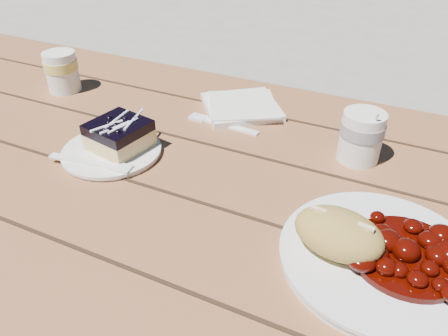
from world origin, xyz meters
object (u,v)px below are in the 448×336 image
at_px(blueberry_cake, 119,135).
at_px(coffee_cup, 361,137).
at_px(main_plate, 380,258).
at_px(second_cup, 62,72).
at_px(dessert_plate, 112,152).
at_px(picnic_table, 222,245).
at_px(bread_roll, 338,234).

bearing_deg(blueberry_cake, coffee_cup, 32.87).
distance_m(main_plate, second_cup, 0.79).
bearing_deg(second_cup, blueberry_cake, -30.46).
height_order(coffee_cup, second_cup, same).
bearing_deg(second_cup, main_plate, -18.10).
distance_m(dessert_plate, blueberry_cake, 0.04).
height_order(blueberry_cake, coffee_cup, coffee_cup).
height_order(picnic_table, dessert_plate, dessert_plate).
bearing_deg(bread_roll, second_cup, 159.14).
bearing_deg(coffee_cup, main_plate, -72.27).
bearing_deg(dessert_plate, second_cup, 146.40).
relative_size(picnic_table, second_cup, 22.09).
bearing_deg(blueberry_cake, main_plate, 0.99).
height_order(picnic_table, coffee_cup, coffee_cup).
xyz_separation_m(picnic_table, second_cup, (-0.48, 0.16, 0.21)).
bearing_deg(second_cup, coffee_cup, -0.47).
bearing_deg(picnic_table, main_plate, -18.28).
bearing_deg(main_plate, picnic_table, 161.72).
bearing_deg(coffee_cup, dessert_plate, -156.42).
relative_size(blueberry_cake, coffee_cup, 1.19).
bearing_deg(second_cup, picnic_table, -18.00).
bearing_deg(dessert_plate, blueberry_cake, 56.31).
bearing_deg(main_plate, dessert_plate, 172.33).
xyz_separation_m(picnic_table, coffee_cup, (0.19, 0.15, 0.21)).
relative_size(dessert_plate, second_cup, 1.90).
distance_m(picnic_table, main_plate, 0.33).
xyz_separation_m(picnic_table, bread_roll, (0.22, -0.11, 0.21)).
height_order(dessert_plate, blueberry_cake, blueberry_cake).
distance_m(bread_roll, second_cup, 0.75).
bearing_deg(main_plate, second_cup, 161.90).
distance_m(picnic_table, dessert_plate, 0.27).
distance_m(blueberry_cake, coffee_cup, 0.43).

